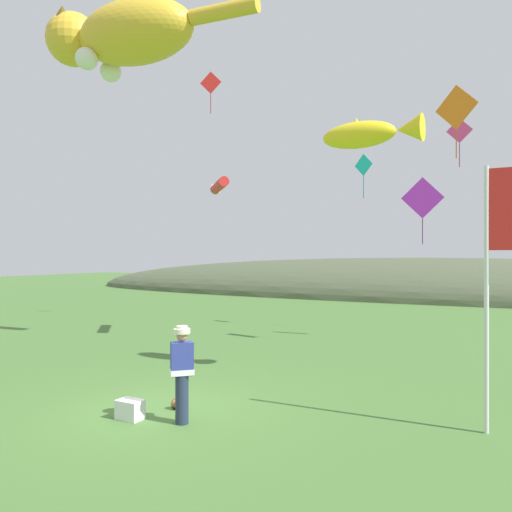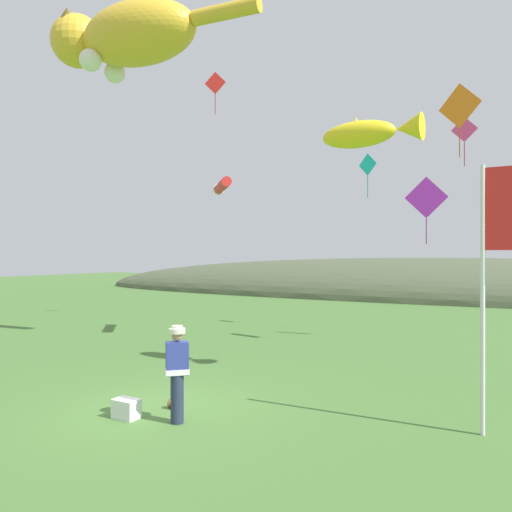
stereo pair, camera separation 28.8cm
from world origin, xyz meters
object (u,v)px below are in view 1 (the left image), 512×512
at_px(picnic_cooler, 130,410).
at_px(festival_banner_pole, 496,258).
at_px(kite_spool, 176,404).
at_px(kite_diamond_violet, 423,198).
at_px(kite_diamond_teal, 364,166).
at_px(kite_diamond_orange, 456,108).
at_px(kite_fish_windsock, 369,133).
at_px(festival_attendant, 182,371).
at_px(kite_tube_streamer, 219,186).
at_px(kite_giant_cat, 121,36).
at_px(kite_diamond_pink, 459,131).
at_px(kite_diamond_red, 211,83).

relative_size(picnic_cooler, festival_banner_pole, 0.11).
relative_size(kite_spool, kite_diamond_violet, 0.09).
relative_size(kite_diamond_teal, kite_diamond_orange, 0.78).
xyz_separation_m(kite_fish_windsock, kite_diamond_violet, (0.34, 5.97, -1.01)).
distance_m(festival_attendant, kite_diamond_violet, 11.78).
xyz_separation_m(kite_spool, festival_banner_pole, (5.68, 1.35, 2.91)).
bearing_deg(kite_tube_streamer, kite_diamond_violet, 20.33).
xyz_separation_m(festival_attendant, festival_banner_pole, (5.09, 1.99, 2.06)).
relative_size(festival_attendant, picnic_cooler, 3.58).
relative_size(kite_giant_cat, kite_diamond_teal, 4.68).
bearing_deg(picnic_cooler, kite_diamond_orange, 63.49).
bearing_deg(kite_diamond_violet, picnic_cooler, -107.83).
bearing_deg(kite_diamond_teal, kite_fish_windsock, -73.92).
height_order(kite_diamond_teal, kite_diamond_orange, kite_diamond_orange).
distance_m(picnic_cooler, kite_diamond_pink, 15.57).
height_order(festival_attendant, kite_diamond_red, kite_diamond_red).
relative_size(kite_spool, kite_diamond_orange, 0.09).
distance_m(festival_attendant, kite_giant_cat, 13.69).
height_order(festival_banner_pole, kite_diamond_red, kite_diamond_red).
bearing_deg(kite_fish_windsock, kite_diamond_teal, 106.08).
xyz_separation_m(festival_attendant, kite_diamond_orange, (3.77, 9.31, 6.73)).
height_order(festival_attendant, kite_diamond_teal, kite_diamond_teal).
bearing_deg(kite_diamond_violet, kite_diamond_pink, 60.79).
height_order(kite_fish_windsock, kite_diamond_violet, kite_fish_windsock).
xyz_separation_m(festival_attendant, kite_spool, (-0.60, 0.64, -0.85)).
relative_size(kite_tube_streamer, kite_diamond_teal, 1.06).
distance_m(kite_spool, kite_diamond_violet, 11.68).
bearing_deg(kite_diamond_teal, kite_diamond_orange, -39.91).
bearing_deg(kite_spool, kite_diamond_red, 119.40).
bearing_deg(kite_diamond_pink, kite_tube_streamer, -150.81).
distance_m(kite_tube_streamer, kite_diamond_red, 6.79).
bearing_deg(kite_giant_cat, picnic_cooler, -46.59).
bearing_deg(kite_spool, kite_diamond_violet, 72.76).
bearing_deg(picnic_cooler, festival_attendant, 13.91).
relative_size(kite_diamond_teal, kite_diamond_red, 0.94).
distance_m(picnic_cooler, kite_diamond_red, 17.04).
xyz_separation_m(kite_spool, kite_fish_windsock, (2.80, 4.13, 5.96)).
distance_m(picnic_cooler, kite_diamond_orange, 13.06).
xyz_separation_m(festival_banner_pole, kite_diamond_violet, (-2.55, 8.75, 2.05)).
xyz_separation_m(kite_diamond_teal, kite_diamond_orange, (3.80, -3.18, 0.99)).
xyz_separation_m(kite_diamond_teal, kite_diamond_pink, (3.60, 0.11, 1.00)).
distance_m(picnic_cooler, festival_banner_pole, 7.08).
bearing_deg(festival_banner_pole, kite_diamond_teal, 115.97).
relative_size(kite_diamond_violet, kite_diamond_pink, 1.28).
bearing_deg(picnic_cooler, kite_giant_cat, 133.41).
height_order(festival_banner_pole, kite_tube_streamer, kite_tube_streamer).
bearing_deg(kite_tube_streamer, festival_attendant, -62.72).
relative_size(festival_attendant, kite_giant_cat, 0.21).
bearing_deg(kite_diamond_orange, festival_banner_pole, -79.81).
xyz_separation_m(festival_banner_pole, kite_diamond_orange, (-1.32, 7.32, 4.68)).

